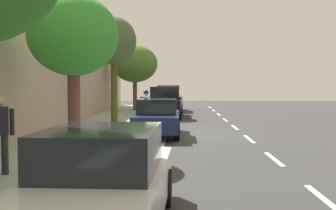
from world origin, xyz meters
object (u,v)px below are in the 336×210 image
Objects in this scene: bicycle_at_curb at (149,117)px; street_tree_near_cyclist at (135,64)px; parked_pickup_black_second at (166,103)px; street_tree_mid_block at (114,42)px; pedestrian_on_phone at (0,130)px; parked_sedan_white_far at (102,182)px; parked_suv_tan_nearest at (169,98)px; cyclist_with_backpack at (146,103)px; street_tree_far_end at (73,37)px; parked_sedan_dark_blue_mid at (157,117)px.

bicycle_at_curb is 9.94m from street_tree_near_cyclist.
street_tree_mid_block reaches higher than parked_pickup_black_second.
street_tree_near_cyclist is 2.77× the size of pedestrian_on_phone.
parked_pickup_black_second is at bearing -90.74° from parked_sedan_white_far.
parked_suv_tan_nearest is 23.56m from pedestrian_on_phone.
pedestrian_on_phone is at bearing 88.34° from street_tree_near_cyclist.
parked_sedan_white_far is 0.83× the size of street_tree_mid_block.
cyclist_with_backpack is (0.70, -16.24, 0.36)m from parked_sedan_white_far.
street_tree_near_cyclist is at bearing 30.41° from parked_suv_tan_nearest.
street_tree_far_end is (1.51, 9.13, 2.50)m from cyclist_with_backpack.
street_tree_far_end is (2.21, -7.10, 2.86)m from parked_sedan_white_far.
parked_pickup_black_second is at bearing -115.70° from street_tree_mid_block.
pedestrian_on_phone is (3.11, 17.16, 0.24)m from parked_pickup_black_second.
street_tree_near_cyclist is (2.41, -13.89, 2.84)m from parked_sedan_dark_blue_mid.
street_tree_mid_block is 1.12× the size of street_tree_far_end.
parked_sedan_dark_blue_mid is at bearing -91.03° from parked_sedan_white_far.
street_tree_far_end is at bearing 80.62° from cyclist_with_backpack.
parked_sedan_white_far is (0.20, 11.13, 0.00)m from parked_sedan_dark_blue_mid.
pedestrian_on_phone is at bearing 79.42° from bicycle_at_curb.
street_tree_mid_block reaches higher than parked_sedan_dark_blue_mid.
parked_sedan_white_far is at bearing 89.43° from parked_suv_tan_nearest.
street_tree_mid_block reaches higher than street_tree_far_end.
street_tree_far_end reaches higher than parked_suv_tan_nearest.
parked_suv_tan_nearest is at bearing -90.57° from parked_sedan_white_far.
parked_suv_tan_nearest reaches higher than pedestrian_on_phone.
parked_sedan_white_far reaches higher than bicycle_at_curb.
parked_suv_tan_nearest is at bearing -149.59° from street_tree_near_cyclist.
street_tree_near_cyclist is at bearing -62.43° from parked_pickup_black_second.
pedestrian_on_phone is at bearing 69.18° from parked_sedan_dark_blue_mid.
street_tree_mid_block reaches higher than bicycle_at_curb.
parked_suv_tan_nearest reaches higher than bicycle_at_curb.
street_tree_near_cyclist is at bearing -84.95° from parked_sedan_white_far.
street_tree_far_end is at bearing -72.71° from parked_sedan_white_far.
bicycle_at_curb is 9.42m from street_tree_far_end.
street_tree_near_cyclist reaches higher than street_tree_far_end.
parked_pickup_black_second is 1.21× the size of parked_sedan_dark_blue_mid.
parked_pickup_black_second is 4.59m from bicycle_at_curb.
street_tree_mid_block is at bearing -93.02° from pedestrian_on_phone.
parked_sedan_dark_blue_mid is 5.82m from street_tree_mid_block.
pedestrian_on_phone is (3.05, 8.01, 0.39)m from parked_sedan_dark_blue_mid.
parked_sedan_white_far is (0.26, 20.28, -0.15)m from parked_pickup_black_second.
parked_suv_tan_nearest is at bearing -90.03° from parked_pickup_black_second.
cyclist_with_backpack is (0.96, 4.04, 0.21)m from parked_pickup_black_second.
street_tree_mid_block is (2.21, -15.14, 3.46)m from parked_sedan_white_far.
street_tree_mid_block is at bearing 90.00° from street_tree_near_cyclist.
parked_suv_tan_nearest is 15.35m from parked_sedan_dark_blue_mid.
pedestrian_on_phone is (2.85, -3.12, 0.39)m from parked_sedan_white_far.
parked_sedan_dark_blue_mid is (0.06, 9.15, -0.15)m from parked_pickup_black_second.
parked_sedan_dark_blue_mid is at bearing -110.82° from pedestrian_on_phone.
parked_sedan_white_far is 7.97m from street_tree_far_end.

